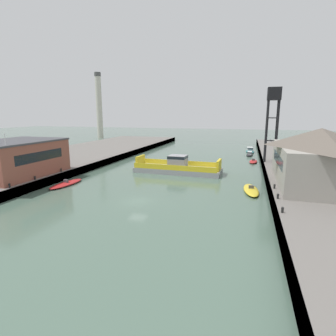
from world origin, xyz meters
name	(u,v)px	position (x,y,z in m)	size (l,w,h in m)	color
ground_plane	(138,201)	(0.00, 0.00, 0.00)	(400.00, 400.00, 0.00)	#4C6656
quay_left	(49,162)	(-32.52, 20.00, 0.81)	(28.00, 140.00, 1.61)	slate
chain_ferry	(178,167)	(0.66, 20.96, 1.15)	(19.12, 6.76, 3.83)	#939399
moored_boat_near_left	(251,190)	(16.09, 10.06, 0.30)	(3.14, 7.93, 1.09)	yellow
moored_boat_near_right	(250,150)	(15.95, 58.91, 0.62)	(3.36, 7.61, 1.69)	#237075
moored_boat_mid_left	(66,184)	(-16.02, 4.80, 0.28)	(2.90, 8.00, 1.05)	red
moored_boat_mid_right	(250,154)	(15.82, 51.08, 0.46)	(2.51, 5.82, 1.24)	black
moored_boat_far_left	(253,161)	(16.79, 38.74, 0.29)	(2.45, 5.77, 1.06)	red
harbormaster_building	(15,158)	(-25.50, 3.32, 4.79)	(11.73, 16.32, 6.35)	brown
warehouse_shed	(319,157)	(25.89, 11.49, 6.09)	(11.81, 19.89, 8.95)	gray
crane_tower	(273,106)	(20.24, 32.07, 14.45)	(2.91, 2.91, 16.96)	black
flagpole	(7,158)	(-20.96, -2.42, 5.88)	(0.20, 0.20, 8.20)	silver
bollard_left_fore	(10,185)	(-19.37, -4.00, 2.01)	(0.32, 0.32, 0.71)	black
bollard_right_fore	(283,209)	(19.37, -3.44, 2.01)	(0.32, 0.32, 0.71)	black
bollard_left_mid	(35,178)	(-19.37, 1.15, 2.01)	(0.32, 0.32, 0.71)	black
bollard_right_mid	(278,196)	(19.37, 1.95, 2.01)	(0.32, 0.32, 0.71)	black
bollard_left_aft	(61,170)	(-19.37, 7.93, 2.01)	(0.32, 0.32, 0.71)	black
bollard_right_aft	(274,186)	(19.37, 7.12, 2.01)	(0.32, 0.32, 0.71)	black
smokestack_distant_a	(99,104)	(-60.02, 91.53, 17.71)	(3.26, 3.26, 33.37)	beige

